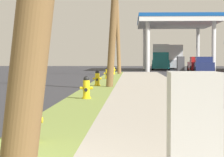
# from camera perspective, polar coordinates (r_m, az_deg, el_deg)

# --- Properties ---
(fire_hydrant_nearest) EXTENTS (0.42, 0.38, 0.74)m
(fire_hydrant_nearest) POSITION_cam_1_polar(r_m,az_deg,el_deg) (7.64, -9.86, -5.08)
(fire_hydrant_nearest) COLOR yellow
(fire_hydrant_nearest) RESTS_ON grass_verge
(fire_hydrant_second) EXTENTS (0.42, 0.38, 0.74)m
(fire_hydrant_second) POSITION_cam_1_polar(r_m,az_deg,el_deg) (15.47, -3.09, -1.23)
(fire_hydrant_second) COLOR yellow
(fire_hydrant_second) RESTS_ON grass_verge
(fire_hydrant_third) EXTENTS (0.42, 0.37, 0.74)m
(fire_hydrant_third) POSITION_cam_1_polar(r_m,az_deg,el_deg) (22.60, -1.78, -0.06)
(fire_hydrant_third) COLOR yellow
(fire_hydrant_third) RESTS_ON grass_verge
(fire_hydrant_fourth) EXTENTS (0.42, 0.37, 0.74)m
(fire_hydrant_fourth) POSITION_cam_1_polar(r_m,az_deg,el_deg) (30.37, -0.59, 0.59)
(fire_hydrant_fourth) COLOR yellow
(fire_hydrant_fourth) RESTS_ON grass_verge
(fire_hydrant_fifth) EXTENTS (0.42, 0.38, 0.74)m
(fire_hydrant_fifth) POSITION_cam_1_polar(r_m,az_deg,el_deg) (38.76, 0.17, 1.00)
(fire_hydrant_fifth) COLOR yellow
(fire_hydrant_fifth) RESTS_ON grass_verge
(utility_pole_background) EXTENTS (1.38, 0.55, 9.75)m
(utility_pole_background) POSITION_cam_1_polar(r_m,az_deg,el_deg) (40.00, 0.62, 7.69)
(utility_pole_background) COLOR olive
(utility_pole_background) RESTS_ON grass_verge
(utility_cabinet) EXTENTS (0.57, 0.62, 1.18)m
(utility_cabinet) POSITION_cam_1_polar(r_m,az_deg,el_deg) (5.01, 9.73, -6.48)
(utility_cabinet) COLOR slate
(utility_cabinet) RESTS_ON sidewalk_slab
(car_red_by_near_pump) EXTENTS (2.03, 4.54, 1.57)m
(car_red_by_near_pump) POSITION_cam_1_polar(r_m,az_deg,el_deg) (52.09, 10.25, 1.64)
(car_red_by_near_pump) COLOR red
(car_red_by_near_pump) RESTS_ON ground
(car_navy_by_far_pump) EXTENTS (2.22, 4.62, 1.57)m
(car_navy_by_far_pump) POSITION_cam_1_polar(r_m,az_deg,el_deg) (48.64, 10.91, 1.58)
(car_navy_by_far_pump) COLOR navy
(car_navy_by_far_pump) RESTS_ON ground
(truck_teal_at_forecourt) EXTENTS (2.56, 6.53, 3.11)m
(truck_teal_at_forecourt) POSITION_cam_1_polar(r_m,az_deg,el_deg) (58.47, 5.90, 2.50)
(truck_teal_at_forecourt) COLOR #197075
(truck_teal_at_forecourt) RESTS_ON ground
(truck_silver_on_apron) EXTENTS (2.60, 6.54, 3.11)m
(truck_silver_on_apron) POSITION_cam_1_polar(r_m,az_deg,el_deg) (62.67, 7.55, 2.49)
(truck_silver_on_apron) COLOR #BCBCC1
(truck_silver_on_apron) RESTS_ON ground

